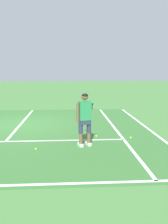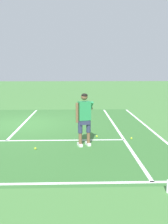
# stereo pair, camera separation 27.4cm
# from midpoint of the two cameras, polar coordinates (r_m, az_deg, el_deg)

# --- Properties ---
(ground_plane) EXTENTS (80.00, 80.00, 0.00)m
(ground_plane) POSITION_cam_midpoint_polar(r_m,az_deg,el_deg) (11.42, -13.37, -2.72)
(ground_plane) COLOR #477F3D
(court_inner_surface) EXTENTS (10.98, 10.08, 0.00)m
(court_inner_surface) POSITION_cam_midpoint_polar(r_m,az_deg,el_deg) (10.37, -14.59, -4.04)
(court_inner_surface) COLOR #387033
(court_inner_surface) RESTS_ON ground
(line_service) EXTENTS (8.23, 0.10, 0.01)m
(line_service) POSITION_cam_midpoint_polar(r_m,az_deg,el_deg) (8.91, -16.80, -6.45)
(line_service) COLOR white
(line_service) RESTS_ON ground
(line_centre_service) EXTENTS (0.10, 6.40, 0.01)m
(line_centre_service) POSITION_cam_midpoint_polar(r_m,az_deg,el_deg) (11.93, -12.86, -2.14)
(line_centre_service) COLOR white
(line_centre_service) RESTS_ON ground
(line_singles_right) EXTENTS (0.10, 9.68, 0.01)m
(line_singles_right) POSITION_cam_midpoint_polar(r_m,az_deg,el_deg) (10.27, 8.47, -3.95)
(line_singles_right) COLOR white
(line_singles_right) RESTS_ON ground
(line_doubles_right) EXTENTS (0.10, 9.68, 0.01)m
(line_doubles_right) POSITION_cam_midpoint_polar(r_m,az_deg,el_deg) (10.59, 15.82, -3.79)
(line_doubles_right) COLOR white
(line_doubles_right) RESTS_ON ground
(tennis_player) EXTENTS (0.58, 1.22, 1.71)m
(tennis_player) POSITION_cam_midpoint_polar(r_m,az_deg,el_deg) (7.77, 1.08, -0.92)
(tennis_player) COLOR white
(tennis_player) RESTS_ON ground
(tennis_ball_near_feet) EXTENTS (0.07, 0.07, 0.07)m
(tennis_ball_near_feet) POSITION_cam_midpoint_polar(r_m,az_deg,el_deg) (8.99, 3.89, -5.68)
(tennis_ball_near_feet) COLOR #CCE02D
(tennis_ball_near_feet) RESTS_ON ground
(tennis_ball_by_baseline) EXTENTS (0.07, 0.07, 0.07)m
(tennis_ball_by_baseline) POSITION_cam_midpoint_polar(r_m,az_deg,el_deg) (7.76, -10.32, -8.40)
(tennis_ball_by_baseline) COLOR #CCE02D
(tennis_ball_by_baseline) RESTS_ON ground
(tennis_ball_mid_court) EXTENTS (0.07, 0.07, 0.07)m
(tennis_ball_mid_court) POSITION_cam_midpoint_polar(r_m,az_deg,el_deg) (8.91, 11.92, -6.04)
(tennis_ball_mid_court) COLOR #CCE02D
(tennis_ball_mid_court) RESTS_ON ground
(water_bottle) EXTENTS (0.07, 0.07, 0.27)m
(water_bottle) POSITION_cam_midpoint_polar(r_m,az_deg,el_deg) (5.44, 20.56, -16.01)
(water_bottle) COLOR white
(water_bottle) RESTS_ON ground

